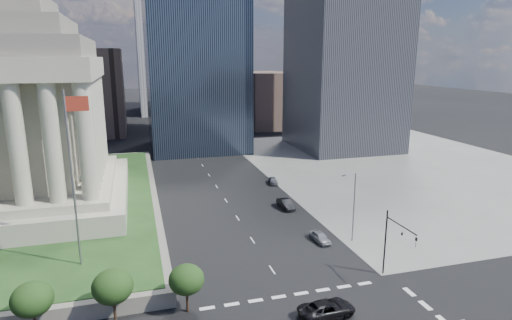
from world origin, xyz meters
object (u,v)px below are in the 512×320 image
object	(u,v)px
war_memorial	(1,84)
parked_sedan_mid	(286,204)
parked_sedan_far	(273,181)
traffic_signal_ne	(395,239)
street_lamp_north	(353,203)
pickup_truck	(327,309)
parked_sedan_near	(320,237)
flagpole	(73,170)

from	to	relation	value
war_memorial	parked_sedan_mid	distance (m)	48.34
war_memorial	parked_sedan_far	xyz separation A→B (m)	(45.50, 6.73, -20.73)
traffic_signal_ne	street_lamp_north	size ratio (longest dim) A/B	0.80
war_memorial	pickup_truck	bearing A→B (deg)	-46.79
parked_sedan_near	war_memorial	bearing A→B (deg)	147.21
street_lamp_north	parked_sedan_far	xyz separation A→B (m)	(-1.83, 29.73, -4.99)
war_memorial	pickup_truck	world-z (taller)	war_memorial
street_lamp_north	parked_sedan_mid	world-z (taller)	street_lamp_north
street_lamp_north	parked_sedan_far	bearing A→B (deg)	93.52
war_memorial	pickup_truck	size ratio (longest dim) A/B	6.69
pickup_truck	parked_sedan_mid	world-z (taller)	pickup_truck
war_memorial	pickup_truck	xyz separation A→B (m)	(36.30, -38.64, -20.59)
pickup_truck	parked_sedan_far	bearing A→B (deg)	-17.12
parked_sedan_mid	war_memorial	bearing A→B (deg)	165.41
traffic_signal_ne	parked_sedan_mid	xyz separation A→B (m)	(-3.48, 26.50, -4.47)
flagpole	parked_sedan_near	size ratio (longest dim) A/B	4.83
traffic_signal_ne	parked_sedan_near	distance (m)	13.54
street_lamp_north	pickup_truck	size ratio (longest dim) A/B	1.71
traffic_signal_ne	war_memorial	bearing A→B (deg)	143.58
parked_sedan_near	traffic_signal_ne	bearing A→B (deg)	-79.72
flagpole	parked_sedan_far	xyz separation A→B (m)	(33.33, 30.73, -12.44)
war_memorial	traffic_signal_ne	bearing A→B (deg)	-36.42
war_memorial	parked_sedan_far	distance (m)	50.45
pickup_truck	parked_sedan_mid	xyz separation A→B (m)	(6.73, 30.84, -0.03)
street_lamp_north	flagpole	bearing A→B (deg)	-178.37
parked_sedan_mid	parked_sedan_far	size ratio (longest dim) A/B	1.20
pickup_truck	parked_sedan_far	distance (m)	46.29
pickup_truck	parked_sedan_far	world-z (taller)	pickup_truck
traffic_signal_ne	parked_sedan_mid	world-z (taller)	traffic_signal_ne
street_lamp_north	parked_sedan_mid	bearing A→B (deg)	105.81
street_lamp_north	parked_sedan_mid	xyz separation A→B (m)	(-4.31, 15.20, -4.88)
flagpole	parked_sedan_mid	size ratio (longest dim) A/B	4.20
war_memorial	street_lamp_north	distance (m)	54.92
parked_sedan_near	parked_sedan_mid	distance (m)	14.24
traffic_signal_ne	parked_sedan_far	bearing A→B (deg)	91.40
pickup_truck	parked_sedan_near	xyz separation A→B (m)	(6.70, 16.60, -0.11)
war_memorial	parked_sedan_mid	size ratio (longest dim) A/B	8.19
street_lamp_north	pickup_truck	world-z (taller)	street_lamp_north
street_lamp_north	parked_sedan_near	size ratio (longest dim) A/B	2.42
parked_sedan_near	parked_sedan_mid	bearing A→B (deg)	84.26
war_memorial	parked_sedan_mid	bearing A→B (deg)	-10.28
flagpole	parked_sedan_mid	xyz separation A→B (m)	(30.85, 16.20, -12.33)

